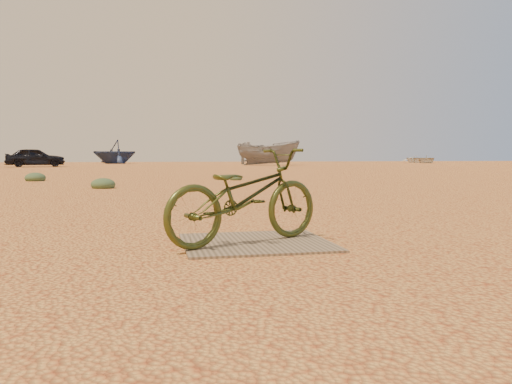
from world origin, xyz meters
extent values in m
plane|color=#E5AB55|center=(0.00, 0.00, 0.00)|extent=(120.00, 120.00, 0.00)
cube|color=#867259|center=(-0.01, -0.52, 0.01)|extent=(1.41, 1.26, 0.02)
imported|color=#3B461B|center=(-0.13, -0.58, 0.47)|extent=(1.81, 1.26, 0.90)
imported|color=black|center=(-9.06, 33.97, 0.69)|extent=(4.31, 2.40, 1.39)
imported|color=navy|center=(-4.25, 47.38, 1.22)|extent=(6.03, 5.82, 2.43)
imported|color=gray|center=(9.03, 36.17, 1.05)|extent=(5.77, 3.96, 2.09)
imported|color=beige|center=(28.74, 44.98, 0.46)|extent=(3.38, 4.58, 0.92)
ellipsoid|color=#486641|center=(-2.16, 8.27, 0.00)|extent=(0.62, 0.62, 0.34)
ellipsoid|color=#486641|center=(1.93, 11.70, 0.00)|extent=(0.45, 0.45, 0.24)
ellipsoid|color=#486641|center=(-4.69, 12.56, 0.00)|extent=(0.66, 0.66, 0.36)
camera|label=1|loc=(-1.02, -5.19, 0.86)|focal=35.00mm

